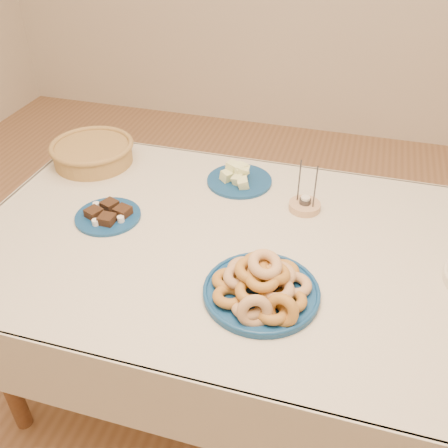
{
  "coord_description": "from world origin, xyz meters",
  "views": [
    {
      "loc": [
        0.35,
        -1.24,
        1.76
      ],
      "look_at": [
        0.0,
        -0.05,
        0.85
      ],
      "focal_mm": 40.0,
      "sensor_mm": 36.0,
      "label": 1
    }
  ],
  "objects": [
    {
      "name": "candle_holder",
      "position": [
        0.21,
        0.25,
        0.77
      ],
      "size": [
        0.15,
        0.15,
        0.19
      ],
      "rotation": [
        0.0,
        0.0,
        -0.41
      ],
      "color": "tan",
      "rests_on": "dining_table"
    },
    {
      "name": "ground",
      "position": [
        0.0,
        0.0,
        0.0
      ],
      "size": [
        5.0,
        5.0,
        0.0
      ],
      "primitive_type": "plane",
      "color": "#946846",
      "rests_on": "ground"
    },
    {
      "name": "dining_table",
      "position": [
        0.0,
        0.0,
        0.64
      ],
      "size": [
        1.71,
        1.11,
        0.75
      ],
      "color": "brown",
      "rests_on": "ground"
    },
    {
      "name": "brownie_plate",
      "position": [
        -0.43,
        0.0,
        0.76
      ],
      "size": [
        0.27,
        0.27,
        0.04
      ],
      "rotation": [
        0.0,
        0.0,
        -0.2
      ],
      "color": "navy",
      "rests_on": "dining_table"
    },
    {
      "name": "wicker_basket",
      "position": [
        -0.67,
        0.35,
        0.8
      ],
      "size": [
        0.44,
        0.44,
        0.09
      ],
      "rotation": [
        0.0,
        0.0,
        -0.39
      ],
      "color": "olive",
      "rests_on": "dining_table"
    },
    {
      "name": "donut_platter",
      "position": [
        0.16,
        -0.23,
        0.79
      ],
      "size": [
        0.4,
        0.4,
        0.15
      ],
      "rotation": [
        0.0,
        0.0,
        0.2
      ],
      "color": "navy",
      "rests_on": "dining_table"
    },
    {
      "name": "melon_plate",
      "position": [
        -0.06,
        0.36,
        0.78
      ],
      "size": [
        0.29,
        0.29,
        0.09
      ],
      "rotation": [
        0.0,
        0.0,
        -0.15
      ],
      "color": "navy",
      "rests_on": "dining_table"
    }
  ]
}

